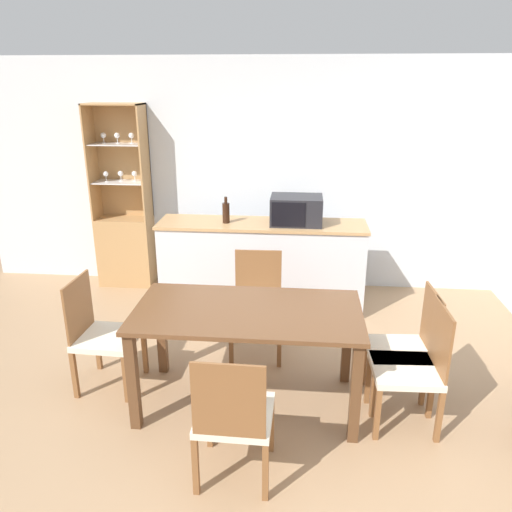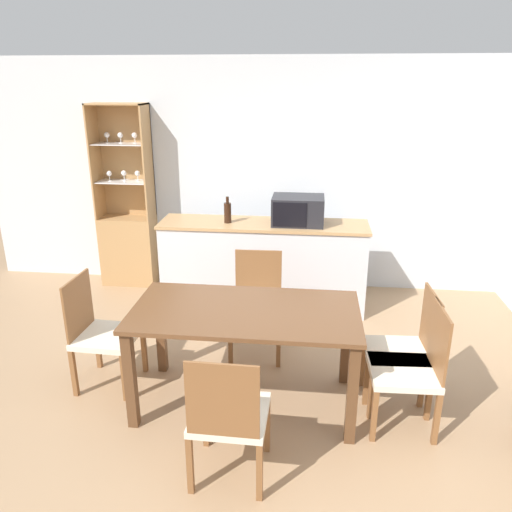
{
  "view_description": "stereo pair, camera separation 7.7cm",
  "coord_description": "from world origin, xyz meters",
  "px_view_note": "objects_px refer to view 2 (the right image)",
  "views": [
    {
      "loc": [
        0.33,
        -2.94,
        2.31
      ],
      "look_at": [
        -0.05,
        1.09,
        0.87
      ],
      "focal_mm": 35.0,
      "sensor_mm": 36.0,
      "label": 1
    },
    {
      "loc": [
        0.4,
        -2.93,
        2.31
      ],
      "look_at": [
        -0.05,
        1.09,
        0.87
      ],
      "focal_mm": 35.0,
      "sensor_mm": 36.0,
      "label": 2
    }
  ],
  "objects_px": {
    "display_cabinet": "(128,233)",
    "dining_chair_side_left_far": "(101,333)",
    "dining_chair_side_right_near": "(410,369)",
    "dining_chair_side_right_far": "(404,350)",
    "dining_chair_head_near": "(228,416)",
    "microwave": "(298,210)",
    "dining_table": "(245,324)",
    "wine_bottle": "(228,212)",
    "dining_chair_head_far": "(257,305)"
  },
  "relations": [
    {
      "from": "display_cabinet",
      "to": "dining_chair_side_left_far",
      "type": "distance_m",
      "value": 2.15
    },
    {
      "from": "dining_chair_side_right_near",
      "to": "dining_chair_side_right_far",
      "type": "relative_size",
      "value": 1.0
    },
    {
      "from": "dining_chair_head_near",
      "to": "microwave",
      "type": "relative_size",
      "value": 1.74
    },
    {
      "from": "dining_table",
      "to": "wine_bottle",
      "type": "bearing_deg",
      "value": 103.46
    },
    {
      "from": "display_cabinet",
      "to": "wine_bottle",
      "type": "height_order",
      "value": "display_cabinet"
    },
    {
      "from": "dining_chair_head_near",
      "to": "dining_chair_head_far",
      "type": "relative_size",
      "value": 1.0
    },
    {
      "from": "dining_chair_head_near",
      "to": "dining_chair_side_right_far",
      "type": "relative_size",
      "value": 1.0
    },
    {
      "from": "dining_table",
      "to": "dining_chair_side_right_far",
      "type": "xyz_separation_m",
      "value": [
        1.15,
        0.13,
        -0.21
      ]
    },
    {
      "from": "microwave",
      "to": "dining_table",
      "type": "bearing_deg",
      "value": -100.15
    },
    {
      "from": "dining_chair_side_right_near",
      "to": "dining_chair_head_far",
      "type": "height_order",
      "value": "same"
    },
    {
      "from": "dining_chair_head_near",
      "to": "wine_bottle",
      "type": "xyz_separation_m",
      "value": [
        -0.4,
        2.44,
        0.59
      ]
    },
    {
      "from": "dining_chair_head_near",
      "to": "dining_chair_side_right_near",
      "type": "height_order",
      "value": "same"
    },
    {
      "from": "display_cabinet",
      "to": "dining_table",
      "type": "distance_m",
      "value": 2.77
    },
    {
      "from": "dining_chair_head_near",
      "to": "dining_chair_head_far",
      "type": "height_order",
      "value": "same"
    },
    {
      "from": "display_cabinet",
      "to": "dining_chair_side_right_far",
      "type": "relative_size",
      "value": 2.31
    },
    {
      "from": "dining_chair_side_right_far",
      "to": "dining_chair_head_far",
      "type": "height_order",
      "value": "same"
    },
    {
      "from": "dining_chair_side_right_near",
      "to": "wine_bottle",
      "type": "height_order",
      "value": "wine_bottle"
    },
    {
      "from": "dining_chair_head_near",
      "to": "display_cabinet",
      "type": "bearing_deg",
      "value": 120.43
    },
    {
      "from": "dining_chair_head_near",
      "to": "dining_chair_side_left_far",
      "type": "xyz_separation_m",
      "value": [
        -1.15,
        0.89,
        0.0
      ]
    },
    {
      "from": "dining_table",
      "to": "dining_chair_side_left_far",
      "type": "bearing_deg",
      "value": 173.67
    },
    {
      "from": "dining_chair_side_right_far",
      "to": "dining_table",
      "type": "bearing_deg",
      "value": 93.01
    },
    {
      "from": "dining_table",
      "to": "dining_chair_side_left_far",
      "type": "height_order",
      "value": "dining_chair_side_left_far"
    },
    {
      "from": "dining_chair_head_near",
      "to": "wine_bottle",
      "type": "bearing_deg",
      "value": 100.37
    },
    {
      "from": "dining_table",
      "to": "wine_bottle",
      "type": "relative_size",
      "value": 6.01
    },
    {
      "from": "dining_chair_side_right_near",
      "to": "wine_bottle",
      "type": "bearing_deg",
      "value": 38.89
    },
    {
      "from": "dining_chair_side_right_near",
      "to": "wine_bottle",
      "type": "xyz_separation_m",
      "value": [
        -1.55,
        1.8,
        0.59
      ]
    },
    {
      "from": "dining_table",
      "to": "dining_chair_side_left_far",
      "type": "relative_size",
      "value": 1.8
    },
    {
      "from": "display_cabinet",
      "to": "wine_bottle",
      "type": "relative_size",
      "value": 7.68
    },
    {
      "from": "display_cabinet",
      "to": "dining_chair_side_right_far",
      "type": "distance_m",
      "value": 3.51
    },
    {
      "from": "dining_chair_side_left_far",
      "to": "microwave",
      "type": "distance_m",
      "value": 2.24
    },
    {
      "from": "dining_chair_head_near",
      "to": "dining_chair_side_right_near",
      "type": "relative_size",
      "value": 1.0
    },
    {
      "from": "microwave",
      "to": "wine_bottle",
      "type": "relative_size",
      "value": 1.91
    },
    {
      "from": "dining_chair_side_left_far",
      "to": "wine_bottle",
      "type": "relative_size",
      "value": 3.33
    },
    {
      "from": "dining_chair_head_far",
      "to": "wine_bottle",
      "type": "bearing_deg",
      "value": -67.9
    },
    {
      "from": "dining_chair_side_right_far",
      "to": "dining_chair_head_far",
      "type": "distance_m",
      "value": 1.32
    },
    {
      "from": "dining_table",
      "to": "dining_chair_head_near",
      "type": "relative_size",
      "value": 1.8
    },
    {
      "from": "dining_chair_side_left_far",
      "to": "wine_bottle",
      "type": "bearing_deg",
      "value": 156.71
    },
    {
      "from": "wine_bottle",
      "to": "dining_chair_side_right_near",
      "type": "bearing_deg",
      "value": -49.24
    },
    {
      "from": "display_cabinet",
      "to": "dining_chair_side_right_near",
      "type": "xyz_separation_m",
      "value": [
        2.83,
        -2.33,
        -0.16
      ]
    },
    {
      "from": "dining_chair_side_right_far",
      "to": "microwave",
      "type": "bearing_deg",
      "value": 24.66
    },
    {
      "from": "dining_chair_head_far",
      "to": "microwave",
      "type": "bearing_deg",
      "value": -109.44
    },
    {
      "from": "display_cabinet",
      "to": "microwave",
      "type": "relative_size",
      "value": 4.01
    },
    {
      "from": "dining_chair_head_far",
      "to": "wine_bottle",
      "type": "distance_m",
      "value": 1.16
    },
    {
      "from": "display_cabinet",
      "to": "dining_chair_head_near",
      "type": "bearing_deg",
      "value": -60.61
    },
    {
      "from": "display_cabinet",
      "to": "dining_chair_side_right_far",
      "type": "xyz_separation_m",
      "value": [
        2.83,
        -2.08,
        -0.16
      ]
    },
    {
      "from": "microwave",
      "to": "wine_bottle",
      "type": "distance_m",
      "value": 0.71
    },
    {
      "from": "dining_chair_head_near",
      "to": "dining_chair_side_right_far",
      "type": "xyz_separation_m",
      "value": [
        1.15,
        0.89,
        0.0
      ]
    },
    {
      "from": "display_cabinet",
      "to": "dining_chair_side_left_far",
      "type": "bearing_deg",
      "value": -75.91
    },
    {
      "from": "dining_chair_head_near",
      "to": "dining_chair_side_right_far",
      "type": "height_order",
      "value": "same"
    },
    {
      "from": "display_cabinet",
      "to": "dining_chair_side_right_near",
      "type": "distance_m",
      "value": 3.67
    }
  ]
}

